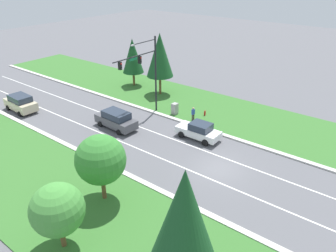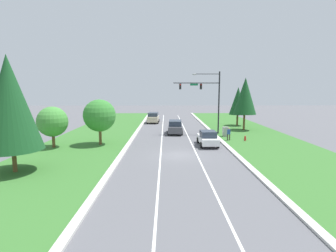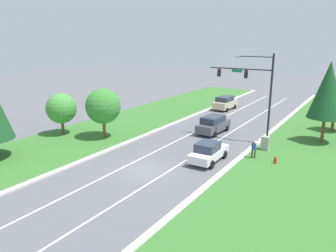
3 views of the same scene
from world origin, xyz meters
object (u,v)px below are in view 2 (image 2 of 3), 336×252
at_px(white_sedan, 208,138).
at_px(graphite_suv, 175,127).
at_px(pedestrian, 229,134).
at_px(conifer_near_right_tree, 245,96).
at_px(traffic_signal_mast, 207,94).
at_px(conifer_far_right_tree, 238,101).
at_px(champagne_suv, 153,118).
at_px(conifer_mid_left_tree, 10,103).
at_px(fire_hydrant, 245,139).
at_px(oak_near_left_tree, 52,122).
at_px(utility_cabinet, 225,132).
at_px(oak_far_left_tree, 100,116).

distance_m(white_sedan, graphite_suv, 9.05).
height_order(pedestrian, conifer_near_right_tree, conifer_near_right_tree).
bearing_deg(traffic_signal_mast, conifer_far_right_tree, 51.11).
xyz_separation_m(champagne_suv, graphite_suv, (3.82, -12.41, -0.03)).
relative_size(conifer_near_right_tree, conifer_mid_left_tree, 0.91).
distance_m(fire_hydrant, oak_near_left_tree, 22.70).
bearing_deg(fire_hydrant, champagne_suv, 123.85).
bearing_deg(conifer_far_right_tree, graphite_suv, -144.79).
bearing_deg(utility_cabinet, champagne_suv, 124.61).
bearing_deg(white_sedan, oak_near_left_tree, -177.31).
height_order(champagne_suv, utility_cabinet, champagne_suv).
relative_size(graphite_suv, fire_hydrant, 7.17).
bearing_deg(conifer_mid_left_tree, traffic_signal_mast, 45.07).
height_order(traffic_signal_mast, conifer_near_right_tree, traffic_signal_mast).
xyz_separation_m(conifer_near_right_tree, conifer_far_right_tree, (0.37, 5.24, -1.00)).
height_order(pedestrian, conifer_far_right_tree, conifer_far_right_tree).
xyz_separation_m(oak_far_left_tree, conifer_mid_left_tree, (-4.14, -10.15, 1.97)).
bearing_deg(fire_hydrant, white_sedan, -154.44).
relative_size(fire_hydrant, conifer_far_right_tree, 0.10).
xyz_separation_m(fire_hydrant, conifer_far_right_tree, (2.78, 13.91, 4.06)).
relative_size(white_sedan, graphite_suv, 0.92).
bearing_deg(oak_far_left_tree, conifer_mid_left_tree, -112.18).
bearing_deg(traffic_signal_mast, graphite_suv, 173.90).
bearing_deg(champagne_suv, conifer_near_right_tree, -31.09).
relative_size(traffic_signal_mast, oak_near_left_tree, 1.95).
relative_size(white_sedan, conifer_far_right_tree, 0.68).
xyz_separation_m(traffic_signal_mast, white_sedan, (-1.06, -7.90, -4.96)).
bearing_deg(utility_cabinet, traffic_signal_mast, 133.24).
bearing_deg(pedestrian, utility_cabinet, -91.42).
distance_m(graphite_suv, utility_cabinet, 7.32).
height_order(white_sedan, utility_cabinet, white_sedan).
distance_m(fire_hydrant, conifer_far_right_tree, 14.75).
xyz_separation_m(champagne_suv, oak_near_left_tree, (-9.96, -21.90, 1.92)).
relative_size(graphite_suv, conifer_far_right_tree, 0.74).
height_order(white_sedan, conifer_near_right_tree, conifer_near_right_tree).
bearing_deg(traffic_signal_mast, conifer_mid_left_tree, -134.93).
distance_m(conifer_near_right_tree, oak_far_left_tree, 22.68).
xyz_separation_m(champagne_suv, conifer_far_right_tree, (15.09, -4.45, 3.39)).
height_order(traffic_signal_mast, oak_far_left_tree, traffic_signal_mast).
relative_size(pedestrian, fire_hydrant, 2.41).
distance_m(oak_near_left_tree, conifer_far_right_tree, 30.57).
height_order(oak_near_left_tree, conifer_mid_left_tree, conifer_mid_left_tree).
height_order(fire_hydrant, oak_near_left_tree, oak_near_left_tree).
relative_size(traffic_signal_mast, graphite_suv, 1.78).
xyz_separation_m(traffic_signal_mast, conifer_far_right_tree, (6.80, 8.43, -1.43)).
xyz_separation_m(fire_hydrant, conifer_near_right_tree, (2.41, 8.67, 5.06)).
height_order(traffic_signal_mast, white_sedan, traffic_signal_mast).
relative_size(champagne_suv, conifer_near_right_tree, 0.57).
distance_m(champagne_suv, oak_near_left_tree, 24.13).
relative_size(champagne_suv, white_sedan, 1.01).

